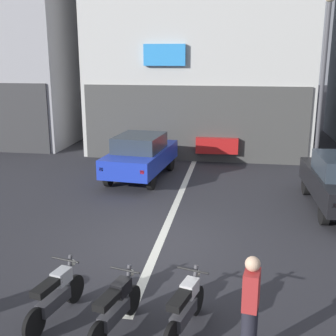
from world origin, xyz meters
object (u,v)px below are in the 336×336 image
car_blue_crossing_near (141,155)px  motorcycle_black_row_left_mid (116,307)px  street_lamp (324,70)px  person_by_motorcycles (250,308)px  motorcycle_white_row_centre (185,307)px  motorcycle_silver_row_leftmost (56,295)px  car_red_down_street (217,134)px

car_blue_crossing_near → motorcycle_black_row_left_mid: 9.17m
street_lamp → person_by_motorcycles: size_ratio=3.84×
person_by_motorcycles → motorcycle_black_row_left_mid: bearing=171.5°
motorcycle_black_row_left_mid → person_by_motorcycles: size_ratio=0.98×
motorcycle_white_row_centre → person_by_motorcycles: (1.01, -0.49, 0.40)m
street_lamp → person_by_motorcycles: 10.30m
car_blue_crossing_near → street_lamp: size_ratio=0.66×
street_lamp → motorcycle_black_row_left_mid: size_ratio=3.91×
motorcycle_silver_row_leftmost → motorcycle_black_row_left_mid: (1.11, -0.19, 0.00)m
car_red_down_street → motorcycle_black_row_left_mid: bearing=-94.0°
motorcycle_silver_row_leftmost → motorcycle_black_row_left_mid: 1.13m
motorcycle_black_row_left_mid → car_red_down_street: bearing=86.0°
street_lamp → motorcycle_silver_row_leftmost: (-5.70, -9.01, -3.47)m
car_red_down_street → motorcycle_black_row_left_mid: (-0.95, -13.69, -0.43)m
car_red_down_street → motorcycle_silver_row_leftmost: bearing=-98.7°
motorcycle_silver_row_leftmost → motorcycle_white_row_centre: 2.23m
street_lamp → motorcycle_black_row_left_mid: street_lamp is taller
car_red_down_street → motorcycle_white_row_centre: (0.16, -13.52, -0.43)m
car_red_down_street → person_by_motorcycles: person_by_motorcycles is taller
motorcycle_silver_row_leftmost → person_by_motorcycles: (3.24, -0.51, 0.40)m
motorcycle_white_row_centre → person_by_motorcycles: person_by_motorcycles is taller
street_lamp → motorcycle_white_row_centre: bearing=-111.0°
car_red_down_street → car_blue_crossing_near: bearing=-118.7°
motorcycle_black_row_left_mid → motorcycle_white_row_centre: same height
motorcycle_silver_row_leftmost → person_by_motorcycles: bearing=-8.9°
car_blue_crossing_near → motorcycle_white_row_centre: 9.26m
motorcycle_silver_row_leftmost → motorcycle_black_row_left_mid: bearing=-9.7°
motorcycle_white_row_centre → person_by_motorcycles: size_ratio=0.98×
motorcycle_black_row_left_mid → motorcycle_silver_row_leftmost: bearing=170.3°
car_blue_crossing_near → motorcycle_white_row_centre: bearing=-72.9°
motorcycle_silver_row_leftmost → street_lamp: bearing=57.7°
motorcycle_white_row_centre → person_by_motorcycles: bearing=-25.8°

